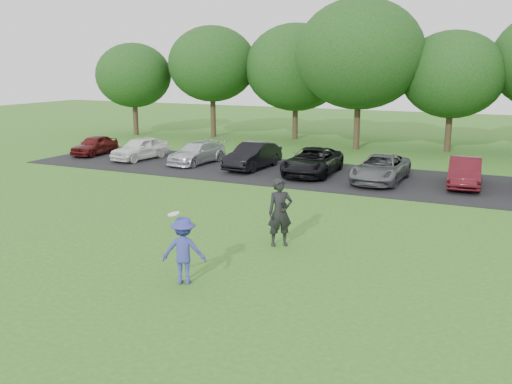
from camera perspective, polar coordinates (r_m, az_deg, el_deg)
ground at (r=14.17m, az=-6.13°, el=-7.99°), size 100.00×100.00×0.00m
parking_lot at (r=25.74m, az=9.09°, el=1.45°), size 32.00×6.50×0.03m
frisbee_player at (r=13.30m, az=-7.25°, el=-5.80°), size 1.17×0.94×1.78m
camera_bystander at (r=15.83m, az=2.42°, el=-2.06°), size 0.83×0.79×1.91m
parked_cars at (r=25.61m, az=8.97°, el=2.76°), size 30.48×4.58×1.24m
tree_row at (r=34.46m, az=16.58°, el=12.13°), size 42.39×9.85×8.64m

